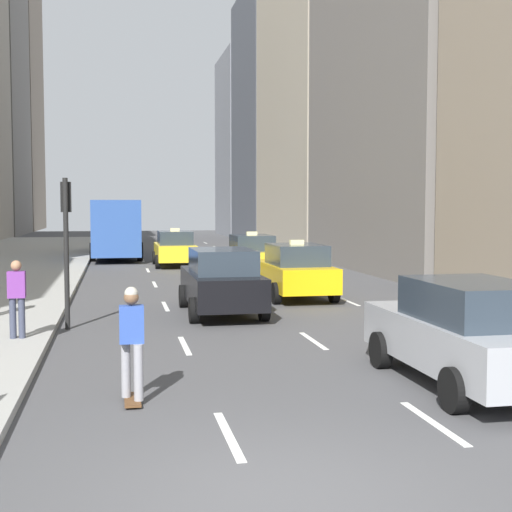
% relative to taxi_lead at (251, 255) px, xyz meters
% --- Properties ---
extents(ground_plane, '(160.00, 160.00, 0.00)m').
position_rel_taxi_lead_xyz_m(ground_plane, '(-4.00, -22.75, -0.88)').
color(ground_plane, '#474749').
extents(lane_markings, '(5.72, 56.00, 0.01)m').
position_rel_taxi_lead_xyz_m(lane_markings, '(-1.40, 0.25, -0.87)').
color(lane_markings, white).
rests_on(lane_markings, ground).
extents(taxi_lead, '(2.02, 4.40, 1.87)m').
position_rel_taxi_lead_xyz_m(taxi_lead, '(0.00, 0.00, 0.00)').
color(taxi_lead, yellow).
rests_on(taxi_lead, ground).
extents(taxi_second, '(2.02, 4.40, 1.87)m').
position_rel_taxi_lead_xyz_m(taxi_second, '(0.00, -7.60, 0.00)').
color(taxi_second, yellow).
rests_on(taxi_second, ground).
extents(taxi_third, '(2.02, 4.40, 1.87)m').
position_rel_taxi_lead_xyz_m(taxi_third, '(-2.80, 5.29, 0.00)').
color(taxi_third, yellow).
rests_on(taxi_third, ground).
extents(sedan_black_near, '(2.02, 4.64, 1.79)m').
position_rel_taxi_lead_xyz_m(sedan_black_near, '(-2.80, -10.53, 0.03)').
color(sedan_black_near, black).
rests_on(sedan_black_near, ground).
extents(sedan_silver_behind, '(2.02, 4.65, 1.74)m').
position_rel_taxi_lead_xyz_m(sedan_silver_behind, '(0.00, -19.00, 0.00)').
color(sedan_silver_behind, '#9EA0A5').
rests_on(sedan_silver_behind, ground).
extents(city_bus, '(2.80, 11.61, 3.25)m').
position_rel_taxi_lead_xyz_m(city_bus, '(-5.61, 12.43, 0.91)').
color(city_bus, '#2D519E').
rests_on(city_bus, ground).
extents(skateboarder, '(0.36, 0.80, 1.75)m').
position_rel_taxi_lead_xyz_m(skateboarder, '(-5.37, -18.97, 0.08)').
color(skateboarder, brown).
rests_on(skateboarder, ground).
extents(pedestrian_mid_block, '(0.36, 0.22, 1.65)m').
position_rel_taxi_lead_xyz_m(pedestrian_mid_block, '(-7.65, -14.02, 0.19)').
color(pedestrian_mid_block, '#383D51').
rests_on(pedestrian_mid_block, sidewalk_left).
extents(traffic_light_pole, '(0.24, 0.42, 3.60)m').
position_rel_taxi_lead_xyz_m(traffic_light_pole, '(-6.75, -12.09, 1.53)').
color(traffic_light_pole, black).
rests_on(traffic_light_pole, ground).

